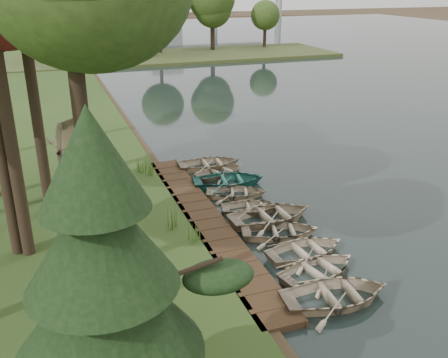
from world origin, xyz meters
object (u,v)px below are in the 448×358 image
object	(u,v)px
rowboat_0	(337,292)
rowboat_2	(306,248)
rowboat_1	(319,267)
stored_rowboat	(74,182)
pine_tree	(102,265)
boardwalk	(205,221)

from	to	relation	value
rowboat_0	rowboat_2	size ratio (longest dim) A/B	1.15
rowboat_0	rowboat_2	world-z (taller)	rowboat_0
rowboat_0	rowboat_1	bearing A→B (deg)	-4.86
rowboat_0	rowboat_1	xyz separation A→B (m)	(0.29, 1.67, -0.06)
stored_rowboat	pine_tree	world-z (taller)	pine_tree
rowboat_1	pine_tree	world-z (taller)	pine_tree
boardwalk	pine_tree	size ratio (longest dim) A/B	1.98
pine_tree	rowboat_0	bearing A→B (deg)	25.41
rowboat_2	rowboat_1	bearing A→B (deg)	165.29
pine_tree	rowboat_1	bearing A→B (deg)	33.56
rowboat_1	pine_tree	bearing A→B (deg)	111.17
rowboat_1	rowboat_2	distance (m)	1.44
stored_rowboat	pine_tree	distance (m)	16.98
rowboat_2	stored_rowboat	distance (m)	12.52
stored_rowboat	rowboat_2	bearing A→B (deg)	-96.44
rowboat_2	pine_tree	distance (m)	11.85
rowboat_1	stored_rowboat	size ratio (longest dim) A/B	0.90
boardwalk	stored_rowboat	size ratio (longest dim) A/B	4.38
boardwalk	rowboat_2	bearing A→B (deg)	-54.78
rowboat_1	pine_tree	distance (m)	10.92
boardwalk	pine_tree	xyz separation A→B (m)	(-5.49, -10.88, 5.17)
boardwalk	rowboat_2	xyz separation A→B (m)	(2.88, -4.07, 0.25)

